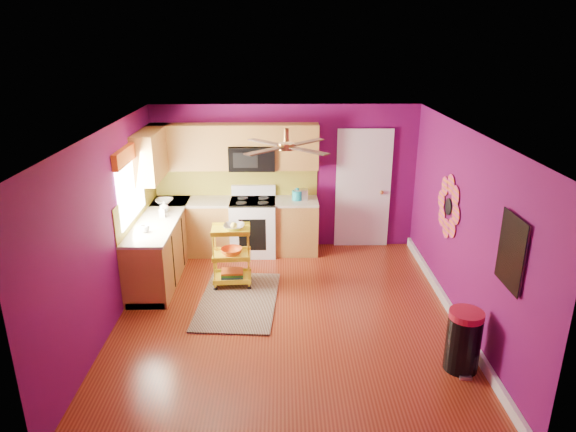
{
  "coord_description": "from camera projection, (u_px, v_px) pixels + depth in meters",
  "views": [
    {
      "loc": [
        -0.06,
        -6.05,
        3.6
      ],
      "look_at": [
        0.02,
        0.4,
        1.3
      ],
      "focal_mm": 32.0,
      "sensor_mm": 36.0,
      "label": 1
    }
  ],
  "objects": [
    {
      "name": "left_window",
      "position": [
        130.0,
        172.0,
        7.28
      ],
      "size": [
        0.08,
        1.35,
        1.08
      ],
      "color": "white",
      "rests_on": "ground"
    },
    {
      "name": "room_envelope",
      "position": [
        289.0,
        201.0,
        6.36
      ],
      "size": [
        4.54,
        5.04,
        2.52
      ],
      "color": "#610B51",
      "rests_on": "ground"
    },
    {
      "name": "counter_dish",
      "position": [
        164.0,
        201.0,
        8.49
      ],
      "size": [
        0.28,
        0.28,
        0.07
      ],
      "primitive_type": "imported",
      "color": "white",
      "rests_on": "lower_cabinets"
    },
    {
      "name": "lower_cabinets",
      "position": [
        204.0,
        237.0,
        8.45
      ],
      "size": [
        2.81,
        2.31,
        0.94
      ],
      "color": "olive",
      "rests_on": "ground"
    },
    {
      "name": "teal_kettle",
      "position": [
        297.0,
        195.0,
        8.65
      ],
      "size": [
        0.18,
        0.18,
        0.21
      ],
      "color": "#169FAA",
      "rests_on": "lower_cabinets"
    },
    {
      "name": "shag_rug",
      "position": [
        238.0,
        300.0,
        7.29
      ],
      "size": [
        1.18,
        1.8,
        0.02
      ],
      "primitive_type": "cube",
      "rotation": [
        0.0,
        0.0,
        -0.07
      ],
      "color": "black",
      "rests_on": "ground"
    },
    {
      "name": "electric_range",
      "position": [
        253.0,
        226.0,
        8.78
      ],
      "size": [
        0.76,
        0.66,
        1.13
      ],
      "color": "white",
      "rests_on": "ground"
    },
    {
      "name": "ground",
      "position": [
        287.0,
        316.0,
        6.9
      ],
      "size": [
        5.0,
        5.0,
        0.0
      ],
      "primitive_type": "plane",
      "color": "maroon",
      "rests_on": "ground"
    },
    {
      "name": "right_wall_art",
      "position": [
        473.0,
        224.0,
        6.13
      ],
      "size": [
        0.04,
        2.74,
        1.04
      ],
      "color": "black",
      "rests_on": "ground"
    },
    {
      "name": "upper_cabinetry",
      "position": [
        209.0,
        151.0,
        8.33
      ],
      "size": [
        2.8,
        2.3,
        1.26
      ],
      "color": "olive",
      "rests_on": "ground"
    },
    {
      "name": "ceiling_fan",
      "position": [
        286.0,
        146.0,
        6.32
      ],
      "size": [
        1.01,
        1.01,
        0.26
      ],
      "color": "#BF8C3F",
      "rests_on": "ground"
    },
    {
      "name": "trash_can",
      "position": [
        463.0,
        341.0,
        5.72
      ],
      "size": [
        0.41,
        0.44,
        0.73
      ],
      "color": "black",
      "rests_on": "ground"
    },
    {
      "name": "toaster",
      "position": [
        301.0,
        194.0,
        8.66
      ],
      "size": [
        0.22,
        0.15,
        0.18
      ],
      "primitive_type": "cube",
      "color": "beige",
      "rests_on": "lower_cabinets"
    },
    {
      "name": "soap_bottle_a",
      "position": [
        162.0,
        211.0,
        7.82
      ],
      "size": [
        0.09,
        0.09,
        0.2
      ],
      "primitive_type": "imported",
      "color": "#EA3F72",
      "rests_on": "lower_cabinets"
    },
    {
      "name": "panel_door",
      "position": [
        363.0,
        190.0,
        8.9
      ],
      "size": [
        0.95,
        0.11,
        2.15
      ],
      "color": "white",
      "rests_on": "ground"
    },
    {
      "name": "soap_bottle_b",
      "position": [
        164.0,
        206.0,
        8.05
      ],
      "size": [
        0.15,
        0.15,
        0.19
      ],
      "primitive_type": "imported",
      "color": "white",
      "rests_on": "lower_cabinets"
    },
    {
      "name": "rolling_cart",
      "position": [
        232.0,
        254.0,
        7.59
      ],
      "size": [
        0.58,
        0.44,
        1.01
      ],
      "color": "yellow",
      "rests_on": "ground"
    },
    {
      "name": "counter_cup",
      "position": [
        145.0,
        229.0,
        7.24
      ],
      "size": [
        0.13,
        0.13,
        0.1
      ],
      "primitive_type": "imported",
      "color": "white",
      "rests_on": "lower_cabinets"
    }
  ]
}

